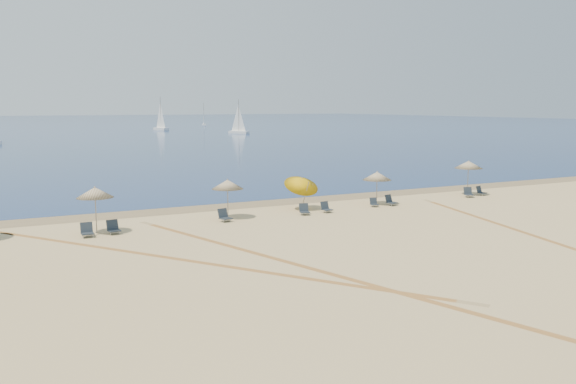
# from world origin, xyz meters

# --- Properties ---
(ground) EXTENTS (160.00, 160.00, 0.00)m
(ground) POSITION_xyz_m (0.00, 0.00, 0.00)
(ground) COLOR tan
(ground) RESTS_ON ground
(ocean) EXTENTS (500.00, 500.00, 0.00)m
(ocean) POSITION_xyz_m (0.00, 225.00, 0.01)
(ocean) COLOR #0C2151
(ocean) RESTS_ON ground
(wet_sand) EXTENTS (500.00, 500.00, 0.00)m
(wet_sand) POSITION_xyz_m (0.00, 24.00, 0.00)
(wet_sand) COLOR olive
(wet_sand) RESTS_ON ground
(umbrella_1) EXTENTS (1.91, 1.91, 2.52)m
(umbrella_1) POSITION_xyz_m (-11.81, 18.98, 2.17)
(umbrella_1) COLOR gray
(umbrella_1) RESTS_ON ground
(umbrella_2) EXTENTS (1.89, 1.89, 2.38)m
(umbrella_2) POSITION_xyz_m (-4.08, 19.87, 2.04)
(umbrella_2) COLOR gray
(umbrella_2) RESTS_ON ground
(umbrella_3) EXTENTS (2.24, 2.24, 2.55)m
(umbrella_3) POSITION_xyz_m (1.27, 20.54, 1.77)
(umbrella_3) COLOR gray
(umbrella_3) RESTS_ON ground
(umbrella_4) EXTENTS (1.97, 1.97, 2.29)m
(umbrella_4) POSITION_xyz_m (6.80, 20.08, 1.95)
(umbrella_4) COLOR gray
(umbrella_4) RESTS_ON ground
(umbrella_5) EXTENTS (2.09, 2.09, 2.64)m
(umbrella_5) POSITION_xyz_m (15.40, 20.57, 2.30)
(umbrella_5) COLOR gray
(umbrella_5) RESTS_ON ground
(chair_2) EXTENTS (0.61, 0.72, 0.73)m
(chair_2) POSITION_xyz_m (-12.39, 18.27, 0.32)
(chair_2) COLOR black
(chair_2) RESTS_ON ground
(chair_3) EXTENTS (0.67, 0.77, 0.73)m
(chair_3) POSITION_xyz_m (-11.05, 18.41, 0.32)
(chair_3) COLOR black
(chair_3) RESTS_ON ground
(chair_4) EXTENTS (0.78, 0.85, 0.74)m
(chair_4) POSITION_xyz_m (-4.64, 18.99, 0.33)
(chair_4) COLOR black
(chair_4) RESTS_ON ground
(chair_5) EXTENTS (0.73, 0.80, 0.69)m
(chair_5) POSITION_xyz_m (0.54, 18.83, 0.30)
(chair_5) COLOR black
(chair_5) RESTS_ON ground
(chair_6) EXTENTS (0.64, 0.72, 0.68)m
(chair_6) POSITION_xyz_m (2.17, 18.96, 0.30)
(chair_6) COLOR black
(chair_6) RESTS_ON ground
(chair_7) EXTENTS (0.61, 0.68, 0.59)m
(chair_7) POSITION_xyz_m (6.10, 19.39, 0.26)
(chair_7) COLOR black
(chair_7) RESTS_ON ground
(chair_8) EXTENTS (0.76, 0.84, 0.72)m
(chair_8) POSITION_xyz_m (7.39, 19.31, 0.32)
(chair_8) COLOR black
(chair_8) RESTS_ON ground
(chair_9) EXTENTS (0.81, 0.87, 0.73)m
(chair_9) POSITION_xyz_m (14.74, 19.75, 0.32)
(chair_9) COLOR black
(chair_9) RESTS_ON ground
(chair_10) EXTENTS (0.72, 0.79, 0.68)m
(chair_10) POSITION_xyz_m (16.24, 20.07, 0.30)
(chair_10) COLOR black
(chair_10) RESTS_ON ground
(sailboat_0) EXTENTS (2.82, 5.19, 7.51)m
(sailboat_0) POSITION_xyz_m (46.56, 177.67, 2.27)
(sailboat_0) COLOR white
(sailboat_0) RESTS_ON ocean
(sailboat_1) EXTENTS (2.98, 6.33, 9.13)m
(sailboat_1) POSITION_xyz_m (24.71, 148.76, 2.76)
(sailboat_1) COLOR white
(sailboat_1) RESTS_ON ocean
(sailboat_2) EXTENTS (3.90, 5.47, 8.17)m
(sailboat_2) POSITION_xyz_m (36.67, 121.13, 2.47)
(sailboat_2) COLOR white
(sailboat_2) RESTS_ON ocean
(tire_tracks) EXTENTS (54.85, 44.12, 0.00)m
(tire_tracks) POSITION_xyz_m (-2.33, 8.67, 0.00)
(tire_tracks) COLOR tan
(tire_tracks) RESTS_ON ground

